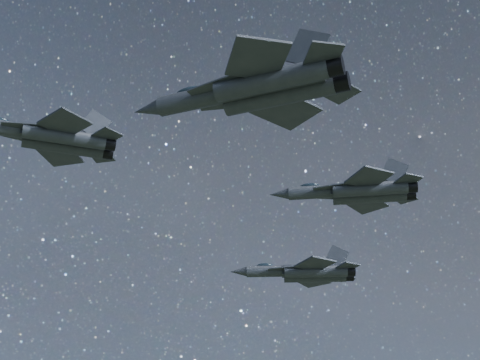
{
  "coord_description": "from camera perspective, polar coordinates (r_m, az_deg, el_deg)",
  "views": [
    {
      "loc": [
        5.96,
        -60.88,
        120.36
      ],
      "look_at": [
        1.18,
        0.16,
        152.35
      ],
      "focal_mm": 50.0,
      "sensor_mm": 36.0,
      "label": 1
    }
  ],
  "objects": [
    {
      "name": "jet_lead",
      "position": [
        68.13,
        -15.85,
        3.54
      ],
      "size": [
        16.34,
        10.8,
        4.17
      ],
      "rotation": [
        0.0,
        0.0,
        0.39
      ],
      "color": "#2C3138"
    },
    {
      "name": "jet_left",
      "position": [
        87.24,
        5.56,
        -7.84
      ],
      "size": [
        16.63,
        11.82,
        4.23
      ],
      "rotation": [
        0.0,
        0.0,
        0.03
      ],
      "color": "#2C3138"
    },
    {
      "name": "jet_right",
      "position": [
        52.2,
        1.47,
        7.8
      ],
      "size": [
        18.63,
        12.61,
        4.69
      ],
      "rotation": [
        0.0,
        0.0,
        -0.27
      ],
      "color": "#2C3138"
    },
    {
      "name": "jet_slot",
      "position": [
        73.06,
        9.97,
        -0.96
      ],
      "size": [
        16.42,
        11.62,
        4.16
      ],
      "rotation": [
        0.0,
        0.0,
        -0.05
      ],
      "color": "#2C3138"
    }
  ]
}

